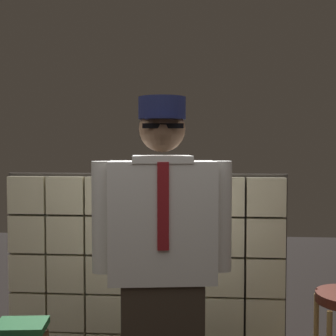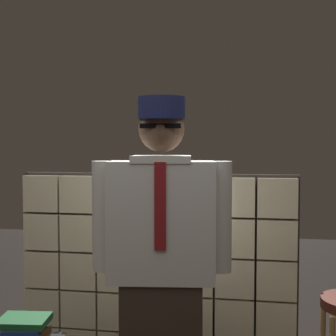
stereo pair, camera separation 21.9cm
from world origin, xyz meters
name	(u,v)px [view 1 (the left image)]	position (x,y,z in m)	size (l,w,h in m)	color
glass_block_wall	(145,274)	(0.00, 1.23, 0.67)	(1.92, 0.10, 1.38)	beige
standing_person	(162,266)	(0.19, 0.45, 0.93)	(0.72, 0.33, 1.79)	#382D23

